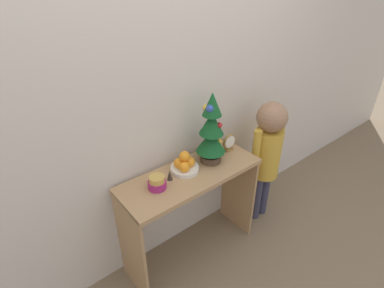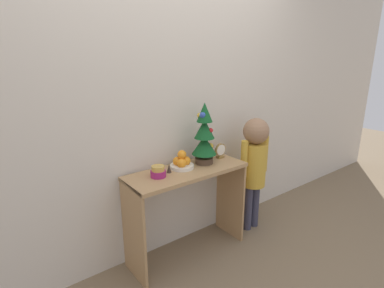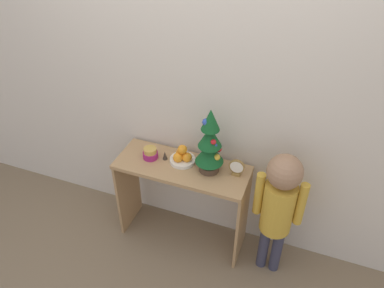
# 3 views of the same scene
# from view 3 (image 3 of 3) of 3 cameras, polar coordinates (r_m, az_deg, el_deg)

# --- Properties ---
(ground_plane) EXTENTS (12.00, 12.00, 0.00)m
(ground_plane) POSITION_cam_3_polar(r_m,az_deg,el_deg) (3.13, -2.65, -16.00)
(ground_plane) COLOR #7A664C
(back_wall) EXTENTS (7.00, 0.05, 2.50)m
(back_wall) POSITION_cam_3_polar(r_m,az_deg,el_deg) (2.60, 0.16, 8.20)
(back_wall) COLOR beige
(back_wall) RESTS_ON ground_plane
(console_table) EXTENTS (0.98, 0.37, 0.75)m
(console_table) POSITION_cam_3_polar(r_m,az_deg,el_deg) (2.83, -1.51, -6.31)
(console_table) COLOR tan
(console_table) RESTS_ON ground_plane
(mini_tree) EXTENTS (0.20, 0.20, 0.50)m
(mini_tree) POSITION_cam_3_polar(r_m,az_deg,el_deg) (2.53, 2.75, 0.12)
(mini_tree) COLOR #4C3828
(mini_tree) RESTS_ON console_table
(fruit_bowl) EXTENTS (0.19, 0.19, 0.15)m
(fruit_bowl) POSITION_cam_3_polar(r_m,az_deg,el_deg) (2.72, -1.50, -1.95)
(fruit_bowl) COLOR silver
(fruit_bowl) RESTS_ON console_table
(singing_bowl) EXTENTS (0.11, 0.11, 0.08)m
(singing_bowl) POSITION_cam_3_polar(r_m,az_deg,el_deg) (2.78, -6.36, -1.43)
(singing_bowl) COLOR #9E2366
(singing_bowl) RESTS_ON console_table
(desk_clock) EXTENTS (0.11, 0.04, 0.13)m
(desk_clock) POSITION_cam_3_polar(r_m,az_deg,el_deg) (2.61, 6.83, -3.61)
(desk_clock) COLOR olive
(desk_clock) RESTS_ON console_table
(figurine) EXTENTS (0.04, 0.04, 0.07)m
(figurine) POSITION_cam_3_polar(r_m,az_deg,el_deg) (2.76, -4.15, -1.75)
(figurine) COLOR #382D23
(figurine) RESTS_ON console_table
(child_figure) EXTENTS (0.34, 0.23, 1.07)m
(child_figure) POSITION_cam_3_polar(r_m,az_deg,el_deg) (2.59, 13.12, -8.61)
(child_figure) COLOR #38384C
(child_figure) RESTS_ON ground_plane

